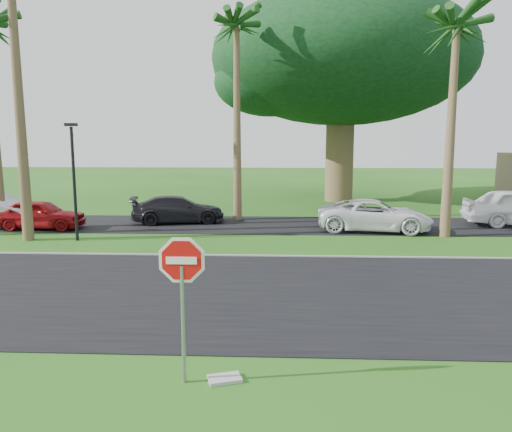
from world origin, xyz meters
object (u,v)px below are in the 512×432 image
object	(u,v)px
stop_sign_near	(182,280)
car_minivan	(375,216)
car_red	(40,215)
car_dark	(178,210)

from	to	relation	value
stop_sign_near	car_minivan	distance (m)	15.32
car_red	car_minivan	distance (m)	14.94
car_dark	car_red	bearing A→B (deg)	96.75
stop_sign_near	car_dark	bearing A→B (deg)	101.74
stop_sign_near	car_minivan	bearing A→B (deg)	67.70
stop_sign_near	car_dark	xyz separation A→B (m)	(-3.30, 15.87, -1.13)
car_red	car_dark	bearing A→B (deg)	-71.12
car_red	car_minivan	world-z (taller)	car_minivan
stop_sign_near	car_dark	distance (m)	16.25
stop_sign_near	car_dark	world-z (taller)	stop_sign_near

